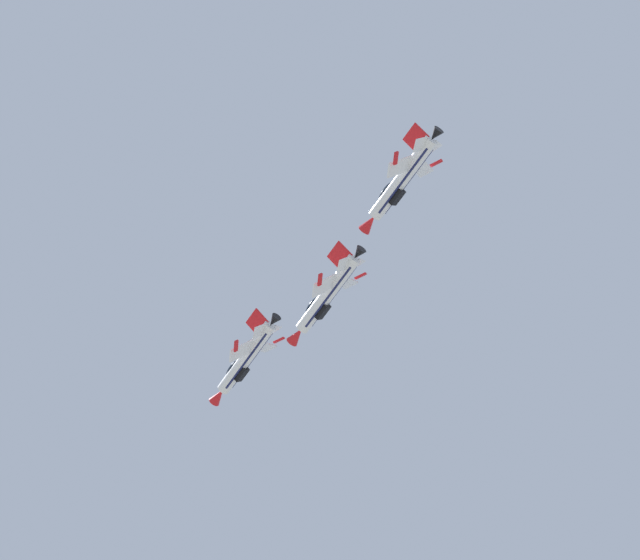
{
  "coord_description": "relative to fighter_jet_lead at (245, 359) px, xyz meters",
  "views": [
    {
      "loc": [
        3.95,
        -1.24,
        1.49
      ],
      "look_at": [
        13.16,
        73.59,
        140.63
      ],
      "focal_mm": 70.94,
      "sensor_mm": 36.0,
      "label": 1
    }
  ],
  "objects": [
    {
      "name": "fighter_jet_right_wing",
      "position": [
        16.28,
        -28.88,
        -1.92
      ],
      "size": [
        9.4,
        14.92,
        7.4
      ],
      "rotation": [
        0.0,
        -0.81,
        0.46
      ],
      "color": "white"
    },
    {
      "name": "fighter_jet_lead",
      "position": [
        0.0,
        0.0,
        0.0
      ],
      "size": [
        9.29,
        14.92,
        7.63
      ],
      "rotation": [
        0.0,
        -0.85,
        0.46
      ],
      "color": "white"
    },
    {
      "name": "fighter_jet_left_wing",
      "position": [
        9.14,
        -13.28,
        -4.36
      ],
      "size": [
        9.24,
        14.92,
        7.73
      ],
      "rotation": [
        0.0,
        -0.86,
        0.46
      ],
      "color": "white"
    }
  ]
}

